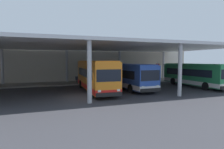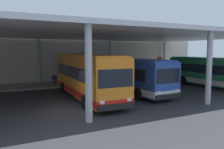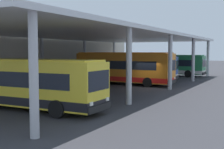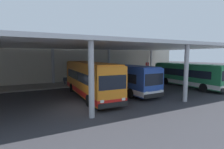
{
  "view_description": "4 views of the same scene",
  "coord_description": "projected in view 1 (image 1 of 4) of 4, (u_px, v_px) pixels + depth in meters",
  "views": [
    {
      "loc": [
        -3.62,
        -18.03,
        3.57
      ],
      "look_at": [
        4.34,
        3.94,
        1.87
      ],
      "focal_mm": 30.5,
      "sensor_mm": 36.0,
      "label": 1
    },
    {
      "loc": [
        -4.32,
        -13.8,
        3.87
      ],
      "look_at": [
        4.91,
        4.42,
        1.73
      ],
      "focal_mm": 36.23,
      "sensor_mm": 36.0,
      "label": 2
    },
    {
      "loc": [
        -27.8,
        -11.25,
        3.63
      ],
      "look_at": [
        -1.17,
        3.21,
        1.32
      ],
      "focal_mm": 47.95,
      "sensor_mm": 36.0,
      "label": 3
    },
    {
      "loc": [
        -4.16,
        -13.59,
        4.27
      ],
      "look_at": [
        5.66,
        5.37,
        1.95
      ],
      "focal_mm": 28.11,
      "sensor_mm": 36.0,
      "label": 4
    }
  ],
  "objects": [
    {
      "name": "bus_middle_bay",
      "position": [
        127.0,
        76.0,
        24.33
      ],
      "size": [
        3.1,
        10.65,
        3.17
      ],
      "color": "#284CA8",
      "rests_on": "ground"
    },
    {
      "name": "bus_second_bay",
      "position": [
        95.0,
        76.0,
        22.26
      ],
      "size": [
        3.01,
        11.41,
        3.57
      ],
      "color": "orange",
      "rests_on": "ground"
    },
    {
      "name": "banner_sign",
      "position": [
        158.0,
        70.0,
        33.79
      ],
      "size": [
        0.7,
        0.12,
        3.2
      ],
      "color": "#B2B2B7",
      "rests_on": "platform_kerb"
    },
    {
      "name": "canopy_shelter",
      "position": [
        74.0,
        47.0,
        23.17
      ],
      "size": [
        40.0,
        17.0,
        5.55
      ],
      "color": "silver",
      "rests_on": "ground"
    },
    {
      "name": "ground_plane",
      "position": [
        84.0,
        98.0,
        18.4
      ],
      "size": [
        200.0,
        200.0,
        0.0
      ],
      "primitive_type": "plane",
      "color": "#333338"
    },
    {
      "name": "station_building_facade",
      "position": [
        66.0,
        62.0,
        32.23
      ],
      "size": [
        48.0,
        1.6,
        6.58
      ],
      "primitive_type": "cube",
      "color": "beige",
      "rests_on": "ground"
    },
    {
      "name": "bench_waiting",
      "position": [
        81.0,
        79.0,
        30.11
      ],
      "size": [
        1.8,
        0.45,
        0.92
      ],
      "color": "#383D47",
      "rests_on": "platform_kerb"
    },
    {
      "name": "platform_kerb",
      "position": [
        68.0,
        83.0,
        29.41
      ],
      "size": [
        42.0,
        4.5,
        0.18
      ],
      "primitive_type": "cube",
      "color": "gray",
      "rests_on": "ground"
    },
    {
      "name": "trash_bin",
      "position": [
        99.0,
        79.0,
        30.74
      ],
      "size": [
        0.52,
        0.52,
        0.98
      ],
      "color": "maroon",
      "rests_on": "platform_kerb"
    },
    {
      "name": "bus_far_bay",
      "position": [
        194.0,
        75.0,
        26.27
      ],
      "size": [
        2.75,
        10.54,
        3.17
      ],
      "color": "#28844C",
      "rests_on": "ground"
    }
  ]
}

